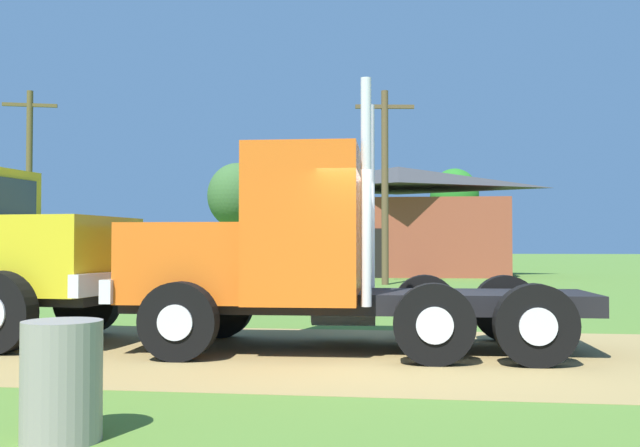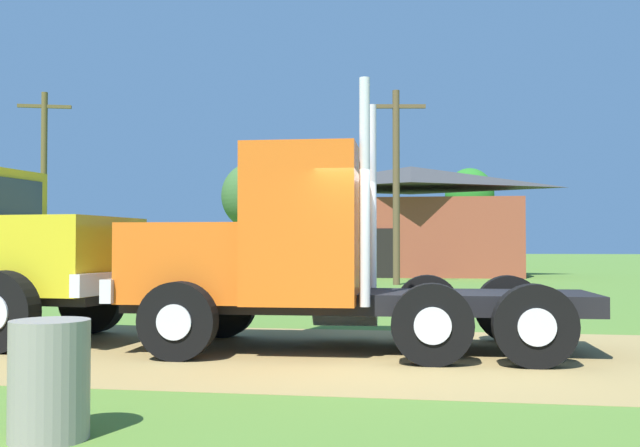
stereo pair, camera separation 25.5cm
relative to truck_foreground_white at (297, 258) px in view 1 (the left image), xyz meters
name	(u,v)px [view 1 (the left image)]	position (x,y,z in m)	size (l,w,h in m)	color
ground_plane	(415,356)	(1.70, -0.37, -1.32)	(200.00, 200.00, 0.00)	#50782C
dirt_track	(415,355)	(1.70, -0.37, -1.32)	(120.00, 5.59, 0.01)	#987F49
truck_foreground_white	(297,258)	(0.00, 0.00, 0.00)	(6.71, 2.92, 3.71)	black
visitor_far_side	(245,271)	(-1.96, 4.94, -0.39)	(0.35, 0.60, 1.73)	#B22D33
steel_barrel	(62,381)	(-1.01, -5.07, -0.85)	(0.61, 0.61, 0.93)	gray
shed_building	(398,223)	(0.83, 24.52, 1.20)	(10.54, 5.89, 5.22)	brown
utility_pole_near	(29,179)	(-14.44, 18.11, 2.91)	(2.13, 0.82, 7.97)	brown
utility_pole_far	(385,181)	(0.55, 16.64, 2.55)	(2.20, 0.48, 7.24)	brown
tree_left	(237,196)	(-8.71, 31.01, 2.98)	(3.49, 3.49, 6.25)	#513823
tree_mid	(454,196)	(4.40, 42.39, 3.64)	(3.47, 3.47, 6.92)	#513823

